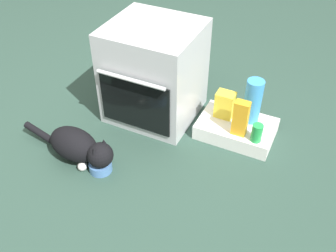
% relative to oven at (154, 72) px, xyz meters
% --- Properties ---
extents(ground, '(8.00, 8.00, 0.00)m').
position_rel_oven_xyz_m(ground, '(-0.03, -0.48, -0.33)').
color(ground, '#284238').
extents(oven, '(0.57, 0.58, 0.66)m').
position_rel_oven_xyz_m(oven, '(0.00, 0.00, 0.00)').
color(oven, '#B7BABF').
rests_on(oven, ground).
extents(pantry_cabinet, '(0.49, 0.33, 0.10)m').
position_rel_oven_xyz_m(pantry_cabinet, '(0.60, 0.01, -0.28)').
color(pantry_cabinet, white).
rests_on(pantry_cabinet, ground).
extents(food_bowl, '(0.14, 0.14, 0.09)m').
position_rel_oven_xyz_m(food_bowl, '(-0.03, -0.65, -0.29)').
color(food_bowl, '#4C7AB7').
rests_on(food_bowl, ground).
extents(cat, '(0.71, 0.24, 0.22)m').
position_rel_oven_xyz_m(cat, '(-0.19, -0.64, -0.21)').
color(cat, black).
rests_on(cat, ground).
extents(water_bottle, '(0.11, 0.11, 0.30)m').
position_rel_oven_xyz_m(water_bottle, '(0.66, 0.08, -0.07)').
color(water_bottle, '#388CD1').
rests_on(water_bottle, pantry_cabinet).
extents(soda_can, '(0.07, 0.07, 0.12)m').
position_rel_oven_xyz_m(soda_can, '(0.75, -0.11, -0.16)').
color(soda_can, green).
rests_on(soda_can, pantry_cabinet).
extents(snack_bag, '(0.12, 0.09, 0.18)m').
position_rel_oven_xyz_m(snack_bag, '(0.49, 0.04, -0.13)').
color(snack_bag, yellow).
rests_on(snack_bag, pantry_cabinet).
extents(juice_carton, '(0.09, 0.06, 0.24)m').
position_rel_oven_xyz_m(juice_carton, '(0.64, -0.09, -0.10)').
color(juice_carton, orange).
rests_on(juice_carton, pantry_cabinet).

